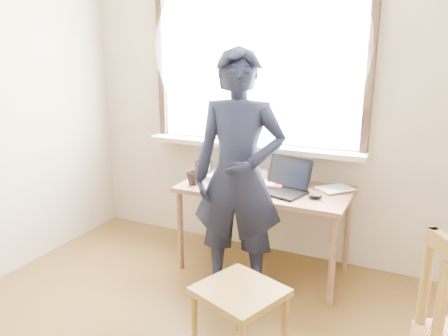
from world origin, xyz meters
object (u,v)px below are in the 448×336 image
at_px(desk, 265,196).
at_px(person, 238,177).
at_px(work_chair, 240,299).
at_px(mug_white, 261,176).
at_px(mug_dark, 193,178).
at_px(laptop, 283,184).

xyz_separation_m(desk, person, (-0.06, -0.37, 0.25)).
bearing_deg(person, work_chair, -78.82).
bearing_deg(work_chair, person, 114.39).
height_order(mug_white, mug_dark, mug_dark).
distance_m(desk, laptop, 0.20).
height_order(mug_white, person, person).
height_order(desk, mug_dark, mug_dark).
relative_size(mug_white, person, 0.06).
bearing_deg(mug_white, laptop, -35.03).
distance_m(desk, mug_white, 0.19).
height_order(desk, work_chair, desk).
height_order(mug_dark, work_chair, mug_dark).
bearing_deg(desk, work_chair, -76.83).
height_order(laptop, mug_dark, laptop).
bearing_deg(mug_white, desk, -59.04).
distance_m(desk, work_chair, 1.09).
xyz_separation_m(laptop, mug_white, (-0.24, 0.17, -0.02)).
bearing_deg(work_chair, desk, 103.17).
xyz_separation_m(mug_dark, person, (0.46, -0.19, 0.12)).
xyz_separation_m(laptop, work_chair, (0.09, -1.00, -0.37)).
distance_m(mug_dark, work_chair, 1.20).
relative_size(work_chair, person, 0.32).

